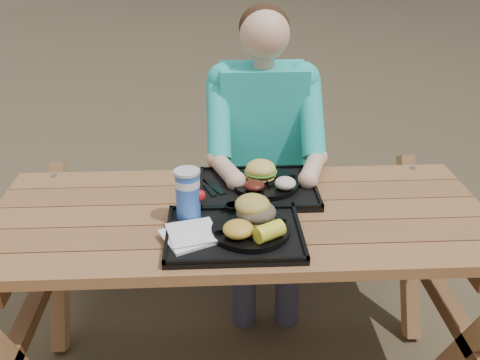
{
  "coord_description": "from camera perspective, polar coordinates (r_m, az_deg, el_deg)",
  "views": [
    {
      "loc": [
        -0.08,
        -1.68,
        1.71
      ],
      "look_at": [
        0.0,
        0.0,
        0.88
      ],
      "focal_mm": 40.0,
      "sensor_mm": 36.0,
      "label": 1
    }
  ],
  "objects": [
    {
      "name": "potato_salad",
      "position": [
        2.01,
        4.85,
        -0.34
      ],
      "size": [
        0.08,
        0.08,
        0.04
      ],
      "primitive_type": "ellipsoid",
      "color": "beige",
      "rests_on": "plate_far"
    },
    {
      "name": "plate_near",
      "position": [
        1.77,
        1.16,
        -5.34
      ],
      "size": [
        0.26,
        0.26,
        0.02
      ],
      "primitive_type": "cylinder",
      "color": "black",
      "rests_on": "tray_near"
    },
    {
      "name": "plate_far",
      "position": [
        2.07,
        2.74,
        -0.36
      ],
      "size": [
        0.26,
        0.26,
        0.02
      ],
      "primitive_type": "cylinder",
      "color": "black",
      "rests_on": "tray_far"
    },
    {
      "name": "cutlery_far",
      "position": [
        2.07,
        -2.87,
        -0.69
      ],
      "size": [
        0.1,
        0.14,
        0.01
      ],
      "primitive_type": "cube",
      "rotation": [
        0.0,
        0.0,
        0.53
      ],
      "color": "black",
      "rests_on": "tray_far"
    },
    {
      "name": "sandwich",
      "position": [
        1.78,
        1.74,
        -2.37
      ],
      "size": [
        0.13,
        0.13,
        0.13
      ],
      "primitive_type": null,
      "color": "gold",
      "rests_on": "plate_near"
    },
    {
      "name": "soda_cup",
      "position": [
        1.83,
        -5.58,
        -1.66
      ],
      "size": [
        0.08,
        0.08,
        0.17
      ],
      "primitive_type": "cylinder",
      "color": "#1749B2",
      "rests_on": "tray_near"
    },
    {
      "name": "tray_far",
      "position": [
        2.07,
        1.93,
        -1.0
      ],
      "size": [
        0.45,
        0.35,
        0.02
      ],
      "primitive_type": "cube",
      "color": "black",
      "rests_on": "picnic_table"
    },
    {
      "name": "tray_near",
      "position": [
        1.78,
        -0.63,
        -5.85
      ],
      "size": [
        0.45,
        0.35,
        0.02
      ],
      "primitive_type": "cube",
      "color": "black",
      "rests_on": "picnic_table"
    },
    {
      "name": "diner",
      "position": [
        2.51,
        2.35,
        1.06
      ],
      "size": [
        0.48,
        0.84,
        1.28
      ],
      "primitive_type": null,
      "color": "#1DBACB",
      "rests_on": "ground"
    },
    {
      "name": "burger",
      "position": [
        2.08,
        2.23,
        1.63
      ],
      "size": [
        0.12,
        0.12,
        0.11
      ],
      "primitive_type": null,
      "color": "#F2C955",
      "rests_on": "plate_far"
    },
    {
      "name": "condiment_bbq",
      "position": [
        1.88,
        -0.77,
        -3.07
      ],
      "size": [
        0.06,
        0.06,
        0.03
      ],
      "primitive_type": "cylinder",
      "color": "black",
      "rests_on": "tray_near"
    },
    {
      "name": "corn_cob",
      "position": [
        1.69,
        3.14,
        -5.5
      ],
      "size": [
        0.13,
        0.13,
        0.06
      ],
      "primitive_type": null,
      "rotation": [
        0.0,
        0.0,
        0.54
      ],
      "color": "yellow",
      "rests_on": "plate_near"
    },
    {
      "name": "baked_beans",
      "position": [
        1.99,
        1.53,
        -0.59
      ],
      "size": [
        0.08,
        0.08,
        0.04
      ],
      "primitive_type": "ellipsoid",
      "color": "#4F180F",
      "rests_on": "plate_far"
    },
    {
      "name": "mac_cheese",
      "position": [
        1.71,
        -0.2,
        -5.26
      ],
      "size": [
        0.1,
        0.1,
        0.05
      ],
      "primitive_type": "ellipsoid",
      "color": "gold",
      "rests_on": "plate_near"
    },
    {
      "name": "picnic_table",
      "position": [
        2.14,
        0.0,
        -12.18
      ],
      "size": [
        1.8,
        1.49,
        0.75
      ],
      "primitive_type": null,
      "color": "#999999",
      "rests_on": "ground"
    },
    {
      "name": "napkin_stack",
      "position": [
        1.75,
        -5.42,
        -5.9
      ],
      "size": [
        0.21,
        0.21,
        0.02
      ],
      "primitive_type": "cube",
      "rotation": [
        0.0,
        0.0,
        0.46
      ],
      "color": "white",
      "rests_on": "tray_near"
    },
    {
      "name": "condiment_mustard",
      "position": [
        1.89,
        1.13,
        -3.03
      ],
      "size": [
        0.05,
        0.05,
        0.03
      ],
      "primitive_type": "cylinder",
      "color": "gold",
      "rests_on": "tray_near"
    }
  ]
}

